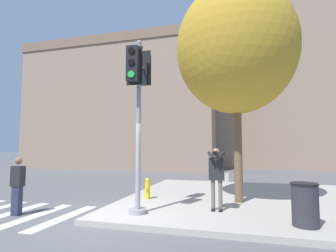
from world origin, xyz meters
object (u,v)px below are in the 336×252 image
Objects in this scene: traffic_signal_pole at (139,97)px; pedestrian_distant at (18,184)px; trash_bin at (305,204)px; fire_hydrant at (148,188)px; person_photographer at (217,173)px; street_tree at (236,49)px.

pedestrian_distant is (-3.37, -0.54, -2.38)m from traffic_signal_pole.
traffic_signal_pole reaches higher than pedestrian_distant.
fire_hydrant is at bearing 155.88° from trash_bin.
person_photographer reaches higher than pedestrian_distant.
traffic_signal_pole is 0.66× the size of street_tree.
fire_hydrant is (-2.96, -0.27, -4.60)m from street_tree.
pedestrian_distant is at bearing -140.60° from fire_hydrant.
street_tree is at bearing 122.44° from trash_bin.
person_photographer is 1.07× the size of pedestrian_distant.
trash_bin is (1.98, -0.95, -0.55)m from person_photographer.
traffic_signal_pole reaches higher than trash_bin.
traffic_signal_pole is 2.98m from person_photographer.
trash_bin is at bearing -25.54° from person_photographer.
street_tree is (5.91, 2.69, 4.25)m from pedestrian_distant.
street_tree reaches higher than fire_hydrant.
street_tree is at bearing 24.51° from pedestrian_distant.
pedestrian_distant is at bearing -170.82° from traffic_signal_pole.
street_tree reaches higher than pedestrian_distant.
person_photographer is at bearing 23.74° from traffic_signal_pole.
traffic_signal_pole is at bearing 178.87° from trash_bin.
trash_bin is at bearing 3.64° from pedestrian_distant.
trash_bin is at bearing -24.12° from fire_hydrant.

